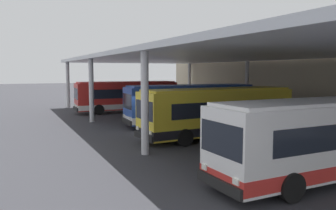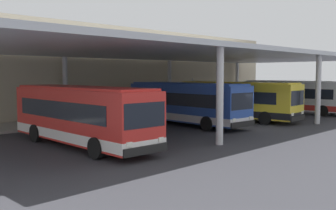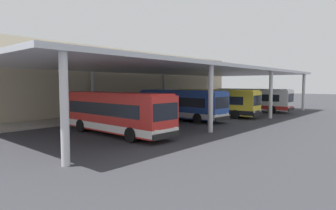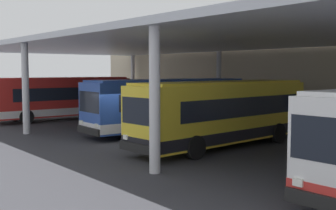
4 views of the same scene
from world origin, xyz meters
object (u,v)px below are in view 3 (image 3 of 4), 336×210
object	(u,v)px
bus_middle_bay	(215,102)
bench_waiting	(147,108)
bus_far_bay	(253,99)
banner_sign	(181,97)
trash_bin	(130,109)
bus_second_bay	(181,104)
bus_nearest_bay	(115,113)

from	to	relation	value
bus_middle_bay	bench_waiting	distance (m)	9.00
bus_middle_bay	bus_far_bay	world-z (taller)	same
bus_middle_bay	banner_sign	bearing A→B (deg)	68.40
banner_sign	trash_bin	bearing A→B (deg)	172.79
bus_second_bay	bus_far_bay	world-z (taller)	same
trash_bin	banner_sign	world-z (taller)	banner_sign
bus_nearest_bay	banner_sign	bearing A→B (deg)	24.58
bus_far_bay	bench_waiting	world-z (taller)	bus_far_bay
trash_bin	banner_sign	bearing A→B (deg)	-7.21
bus_far_bay	trash_bin	size ratio (longest dim) A/B	10.80
bus_second_bay	bus_middle_bay	world-z (taller)	same
bench_waiting	banner_sign	world-z (taller)	banner_sign
bus_middle_bay	trash_bin	size ratio (longest dim) A/B	10.87
trash_bin	banner_sign	xyz separation A→B (m)	(8.73, -1.10, 1.30)
banner_sign	bench_waiting	bearing A→B (deg)	171.67
bus_nearest_bay	bus_middle_bay	size ratio (longest dim) A/B	0.99
bus_nearest_bay	bus_second_bay	size ratio (longest dim) A/B	0.99
bus_nearest_bay	trash_bin	xyz separation A→B (m)	(9.93, 9.64, -0.98)
bench_waiting	banner_sign	xyz separation A→B (m)	(5.99, -0.88, 1.32)
trash_bin	bus_far_bay	bearing A→B (deg)	-32.45
bus_middle_bay	bus_nearest_bay	bearing A→B (deg)	-176.41
bus_nearest_bay	bench_waiting	world-z (taller)	bus_nearest_bay
bus_far_bay	banner_sign	distance (m)	10.20
bench_waiting	banner_sign	bearing A→B (deg)	-8.33
bus_second_bay	trash_bin	bearing A→B (deg)	93.08
bus_nearest_bay	trash_bin	size ratio (longest dim) A/B	10.79
bus_middle_bay	bus_second_bay	bearing A→B (deg)	170.21
bus_middle_bay	trash_bin	bearing A→B (deg)	123.54
bus_second_bay	trash_bin	world-z (taller)	bus_second_bay
bus_far_bay	bench_waiting	size ratio (longest dim) A/B	5.88
bus_nearest_bay	bus_middle_bay	xyz separation A→B (m)	(15.66, 0.98, 0.00)
bus_second_bay	bench_waiting	distance (m)	7.92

